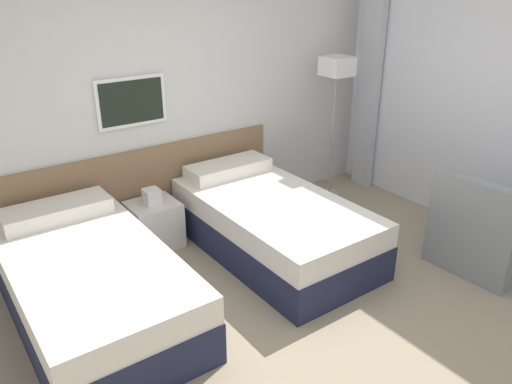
{
  "coord_description": "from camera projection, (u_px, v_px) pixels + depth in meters",
  "views": [
    {
      "loc": [
        -2.12,
        -2.18,
        2.36
      ],
      "look_at": [
        0.13,
        0.94,
        0.67
      ],
      "focal_mm": 35.0,
      "sensor_mm": 36.0,
      "label": 1
    }
  ],
  "objects": [
    {
      "name": "floor_lamp",
      "position": [
        336.0,
        77.0,
        5.29
      ],
      "size": [
        0.29,
        0.29,
        1.57
      ],
      "color": "#9E9993",
      "rests_on": "ground_plane"
    },
    {
      "name": "bed_near_door",
      "position": [
        92.0,
        285.0,
        3.65
      ],
      "size": [
        1.05,
        1.95,
        0.65
      ],
      "color": "#1E233D",
      "rests_on": "ground_plane"
    },
    {
      "name": "bed_near_window",
      "position": [
        272.0,
        224.0,
        4.54
      ],
      "size": [
        1.05,
        1.95,
        0.65
      ],
      "color": "#1E233D",
      "rests_on": "ground_plane"
    },
    {
      "name": "armchair",
      "position": [
        486.0,
        235.0,
        4.33
      ],
      "size": [
        0.82,
        0.77,
        0.87
      ],
      "rotation": [
        0.0,
        0.0,
        1.61
      ],
      "color": "gray",
      "rests_on": "ground_plane"
    },
    {
      "name": "ground_plane",
      "position": [
        315.0,
        320.0,
        3.7
      ],
      "size": [
        16.0,
        16.0,
        0.0
      ],
      "primitive_type": "plane",
      "color": "gray"
    },
    {
      "name": "nightstand",
      "position": [
        154.0,
        223.0,
        4.65
      ],
      "size": [
        0.44,
        0.4,
        0.57
      ],
      "color": "beige",
      "rests_on": "ground_plane"
    },
    {
      "name": "wall_headboard",
      "position": [
        174.0,
        97.0,
        4.68
      ],
      "size": [
        10.0,
        0.1,
        2.7
      ],
      "color": "silver",
      "rests_on": "ground_plane"
    }
  ]
}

